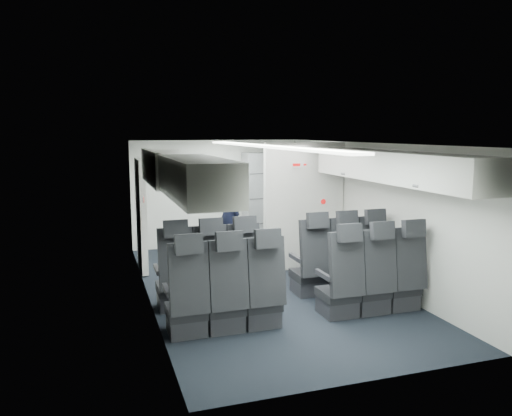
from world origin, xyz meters
TOP-DOWN VIEW (x-y plane):
  - cabin_shell at (0.00, 0.00)m, footprint 3.41×6.01m
  - seat_row_front at (-0.00, -0.53)m, footprint 3.33×0.56m
  - seat_row_mid at (-0.00, -1.43)m, footprint 3.33×0.56m
  - overhead_bin_left_rear at (-1.40, -2.00)m, footprint 0.53×1.80m
  - overhead_bin_left_front_open at (-1.44, -0.25)m, footprint 0.64×1.70m
  - overhead_bin_right_rear at (1.40, -2.00)m, footprint 0.53×1.80m
  - overhead_bin_right_front at (1.40, -0.25)m, footprint 0.53×1.70m
  - bulkhead_partition at (0.98, 0.80)m, footprint 1.40×0.15m
  - galley_unit at (0.95, 2.72)m, footprint 0.85×0.52m
  - boarding_door at (-1.64, 1.55)m, footprint 0.12×1.27m
  - flight_attendant at (-0.04, 1.76)m, footprint 0.42×0.65m
  - carry_on_bag at (-1.42, 0.04)m, footprint 0.50×0.41m
  - papers at (0.15, 1.71)m, footprint 0.19×0.06m

SIDE VIEW (x-z plane):
  - seat_row_front at x=0.00m, z-range -0.21..1.02m
  - seat_row_mid at x=0.00m, z-range -0.21..1.02m
  - flight_attendant at x=-0.04m, z-range 0.00..1.77m
  - galley_unit at x=0.95m, z-range 0.00..1.90m
  - boarding_door at x=-1.64m, z-range 0.02..1.88m
  - papers at x=0.15m, z-range 0.99..1.12m
  - bulkhead_partition at x=0.98m, z-range 0.01..2.14m
  - cabin_shell at x=0.00m, z-range 0.04..2.21m
  - overhead_bin_left_front_open at x=-1.44m, z-range 1.38..2.10m
  - carry_on_bag at x=-1.42m, z-range 1.70..1.96m
  - overhead_bin_right_front at x=1.40m, z-range 1.66..2.06m
  - overhead_bin_left_rear at x=-1.40m, z-range 1.66..2.06m
  - overhead_bin_right_rear at x=1.40m, z-range 1.66..2.06m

